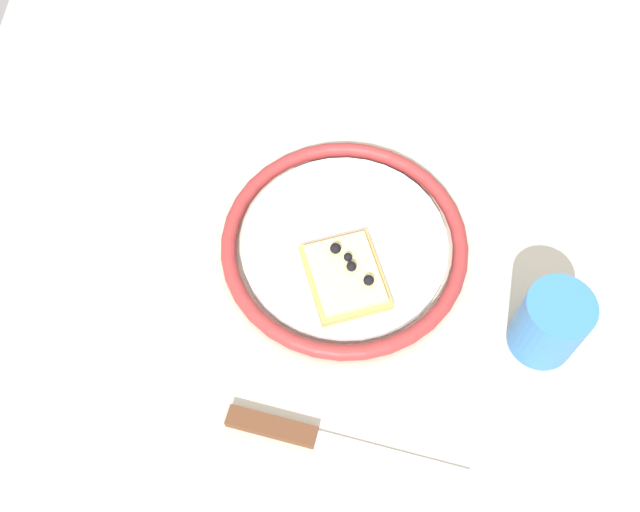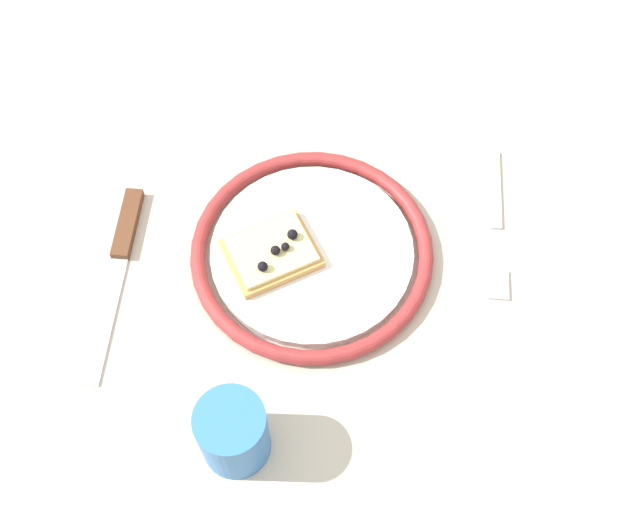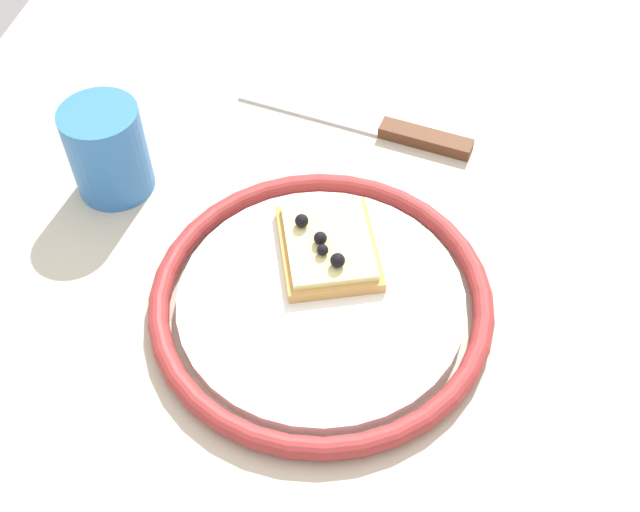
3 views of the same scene
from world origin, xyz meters
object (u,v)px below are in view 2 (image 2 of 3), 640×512
(dining_table, at_px, (305,268))
(cup, at_px, (233,433))
(pizza_slice_near, at_px, (272,252))
(knife, at_px, (122,249))
(fork, at_px, (497,224))
(plate, at_px, (312,252))

(dining_table, distance_m, cup, 0.28)
(pizza_slice_near, relative_size, cup, 1.35)
(knife, distance_m, fork, 0.43)
(dining_table, height_order, fork, fork)
(fork, relative_size, cup, 2.34)
(knife, bearing_deg, fork, 177.74)
(knife, height_order, fork, knife)
(fork, bearing_deg, dining_table, -3.37)
(knife, xyz_separation_m, cup, (-0.11, 0.24, 0.04))
(dining_table, bearing_deg, knife, -1.05)
(fork, height_order, cup, cup)
(knife, bearing_deg, plate, 171.42)
(plate, bearing_deg, cup, 64.34)
(pizza_slice_near, height_order, cup, cup)
(cup, bearing_deg, pizza_slice_near, -104.91)
(fork, bearing_deg, cup, 35.09)
(cup, bearing_deg, knife, -64.63)
(dining_table, xyz_separation_m, pizza_slice_near, (0.04, 0.03, 0.10))
(plate, xyz_separation_m, pizza_slice_near, (0.04, 0.00, 0.01))
(dining_table, xyz_separation_m, plate, (-0.01, 0.03, 0.09))
(plate, bearing_deg, dining_table, -77.44)
(fork, bearing_deg, pizza_slice_near, 3.79)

